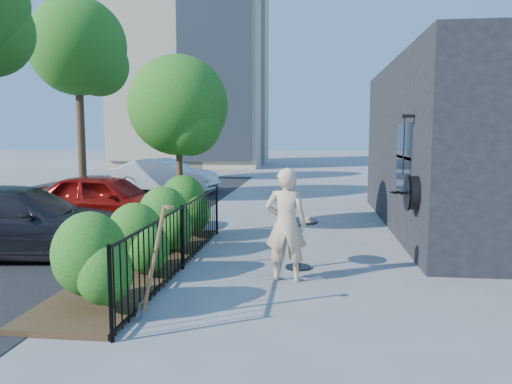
# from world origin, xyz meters

# --- Properties ---
(ground) EXTENTS (120.00, 120.00, 0.00)m
(ground) POSITION_xyz_m (0.00, 0.00, 0.00)
(ground) COLOR gray
(ground) RESTS_ON ground
(fence) EXTENTS (0.05, 6.05, 1.10)m
(fence) POSITION_xyz_m (-1.50, 0.00, 0.56)
(fence) COLOR black
(fence) RESTS_ON ground
(planting_bed) EXTENTS (1.30, 6.00, 0.08)m
(planting_bed) POSITION_xyz_m (-2.20, 0.00, 0.04)
(planting_bed) COLOR #382616
(planting_bed) RESTS_ON ground
(shrubs) EXTENTS (1.10, 5.60, 1.24)m
(shrubs) POSITION_xyz_m (-2.10, 0.10, 0.70)
(shrubs) COLOR #1F5413
(shrubs) RESTS_ON ground
(patio_tree) EXTENTS (2.20, 2.20, 3.94)m
(patio_tree) POSITION_xyz_m (-2.24, 2.76, 2.76)
(patio_tree) COLOR #3F2B19
(patio_tree) RESTS_ON ground
(street_tree_far) EXTENTS (4.40, 4.40, 8.28)m
(street_tree_far) POSITION_xyz_m (-9.94, 13.96, 5.92)
(street_tree_far) COLOR #3F2B19
(street_tree_far) RESTS_ON ground
(cafe_table) EXTENTS (0.66, 0.66, 0.88)m
(cafe_table) POSITION_xyz_m (0.44, 0.29, 0.57)
(cafe_table) COLOR black
(cafe_table) RESTS_ON ground
(woman) EXTENTS (0.66, 0.45, 1.77)m
(woman) POSITION_xyz_m (0.27, -0.45, 0.89)
(woman) COLOR #D5B28A
(woman) RESTS_ON ground
(shovel) EXTENTS (0.49, 0.19, 1.47)m
(shovel) POSITION_xyz_m (-1.26, -2.33, 0.65)
(shovel) COLOR brown
(shovel) RESTS_ON ground
(car_red) EXTENTS (3.99, 1.80, 1.33)m
(car_red) POSITION_xyz_m (-4.31, 3.46, 0.67)
(car_red) COLOR maroon
(car_red) RESTS_ON ground
(car_silver) EXTENTS (4.17, 1.88, 1.33)m
(car_silver) POSITION_xyz_m (-5.02, 10.65, 0.66)
(car_silver) COLOR silver
(car_silver) RESTS_ON ground
(car_darkgrey) EXTENTS (4.70, 2.41, 1.31)m
(car_darkgrey) POSITION_xyz_m (-4.74, 0.53, 0.65)
(car_darkgrey) COLOR black
(car_darkgrey) RESTS_ON ground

